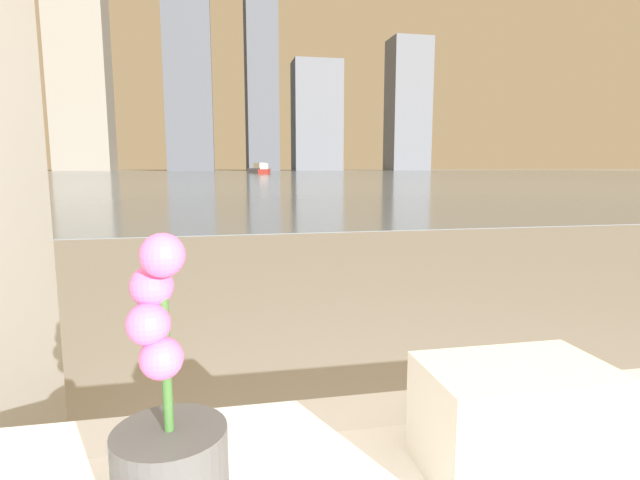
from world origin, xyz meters
The scene contains 10 objects.
potted_orchid centered at (-0.57, 0.81, 0.59)m, with size 0.14×0.14×0.36m.
towel_stack centered at (-0.09, 0.82, 0.57)m, with size 0.26×0.16×0.16m.
harbor_water centered at (0.00, 62.00, 0.01)m, with size 180.00×110.00×0.01m.
harbor_boat_0 centered at (5.13, 70.63, 0.52)m, with size 3.19×3.99×1.45m.
harbor_boat_3 centered at (5.17, 63.19, 0.47)m, with size 1.85×3.63×1.30m.
skyline_tower_1 centered at (-28.66, 118.00, 27.92)m, with size 11.49×8.70×55.83m.
skyline_tower_2 centered at (-6.20, 118.00, 33.73)m, with size 9.84×13.77×67.45m.
skyline_tower_3 centered at (9.67, 118.00, 35.60)m, with size 6.88×11.65×71.19m.
skyline_tower_4 centered at (22.57, 118.00, 12.57)m, with size 11.18×7.88×25.13m.
skyline_tower_5 centered at (45.15, 118.00, 15.57)m, with size 9.44×8.25×31.14m.
Camera 1 is at (-0.50, 0.22, 0.92)m, focal length 28.00 mm.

